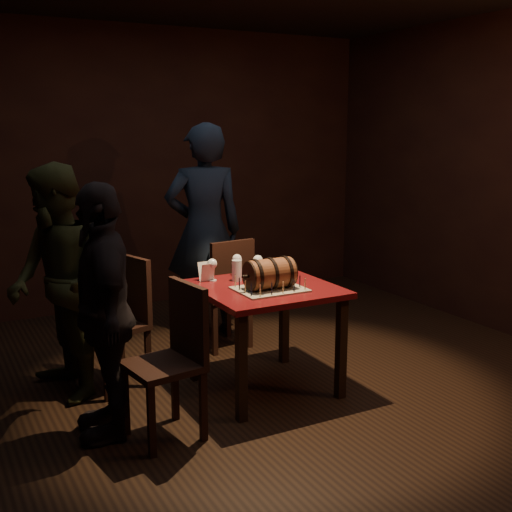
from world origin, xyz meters
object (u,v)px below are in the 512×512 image
chair_left_front (174,352)px  wine_glass_right (258,261)px  person_back (204,231)px  pub_table (265,301)px  wine_glass_left (212,265)px  person_left_front (104,312)px  wine_glass_mid (237,260)px  person_left_rear (58,283)px  pint_of_ale (237,271)px  chair_back (226,288)px  chair_left_rear (122,314)px  barrel_cake (270,274)px

chair_left_front → wine_glass_right: bearing=34.4°
chair_left_front → person_back: bearing=60.9°
pub_table → wine_glass_left: size_ratio=5.59×
wine_glass_right → chair_left_front: 1.13m
person_back → person_left_front: bearing=62.0°
chair_left_front → person_left_front: (-0.36, 0.20, 0.24)m
wine_glass_mid → person_left_rear: 1.26m
wine_glass_mid → pint_of_ale: wine_glass_mid is taller
pub_table → chair_back: size_ratio=0.97×
chair_left_rear → chair_left_front: bearing=-86.6°
pub_table → barrel_cake: (-0.03, -0.11, 0.22)m
wine_glass_mid → chair_back: bearing=73.3°
wine_glass_right → person_left_front: (-1.25, -0.41, -0.10)m
wine_glass_right → person_back: person_back is taller
chair_left_rear → pub_table: bearing=-32.5°
person_back → pint_of_ale: bearing=91.5°
chair_back → chair_left_front: size_ratio=1.00×
barrel_cake → wine_glass_right: size_ratio=2.32×
pub_table → chair_left_front: (-0.80, -0.34, -0.12)m
pint_of_ale → wine_glass_mid: bearing=62.9°
person_back → person_left_rear: person_back is taller
barrel_cake → person_left_front: (-1.13, -0.03, -0.10)m
wine_glass_right → pint_of_ale: (-0.19, -0.04, -0.05)m
chair_back → person_left_front: person_left_front is taller
wine_glass_mid → wine_glass_right: size_ratio=1.00×
barrel_cake → wine_glass_left: bearing=118.7°
chair_back → person_left_rear: 1.47m
barrel_cake → wine_glass_right: 0.40m
barrel_cake → person_back: 1.45m
barrel_cake → person_left_rear: person_left_rear is taller
pub_table → person_left_front: size_ratio=0.59×
chair_back → chair_left_front: (-0.92, -1.22, 0.00)m
wine_glass_right → person_left_front: size_ratio=0.11×
wine_glass_right → chair_back: (0.03, 0.61, -0.35)m
chair_back → chair_left_rear: bearing=-161.3°
pub_table → pint_of_ale: bearing=114.7°
chair_left_rear → person_left_front: (-0.30, -0.69, 0.24)m
wine_glass_mid → chair_left_rear: (-0.82, 0.18, -0.34)m
wine_glass_mid → wine_glass_right: (0.12, -0.10, 0.00)m
chair_back → wine_glass_right: bearing=-93.1°
pub_table → chair_back: bearing=82.2°
barrel_cake → person_left_rear: 1.42m
chair_back → person_left_rear: bearing=-166.7°
wine_glass_mid → person_left_front: person_left_front is taller
wine_glass_left → barrel_cake: bearing=-61.3°
person_left_rear → pint_of_ale: bearing=66.4°
wine_glass_left → person_back: person_back is taller
person_back → wine_glass_mid: bearing=94.0°
chair_left_rear → barrel_cake: bearing=-38.5°
pub_table → wine_glass_right: size_ratio=5.59×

